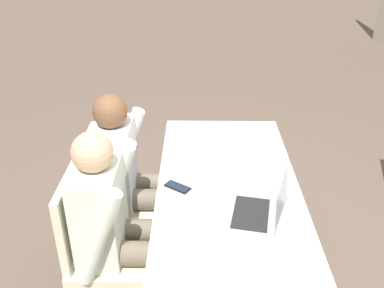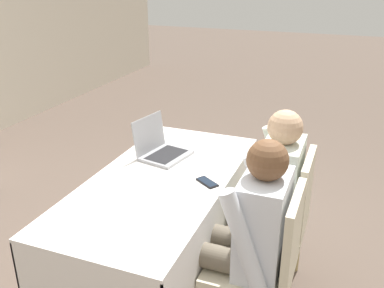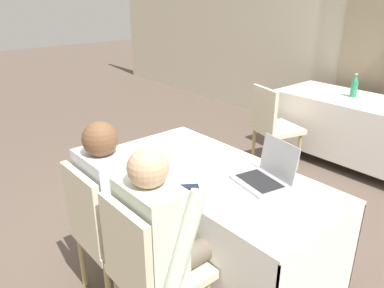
{
  "view_description": "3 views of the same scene",
  "coord_description": "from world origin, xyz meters",
  "px_view_note": "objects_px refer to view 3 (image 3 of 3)",
  "views": [
    {
      "loc": [
        1.98,
        -0.18,
        2.07
      ],
      "look_at": [
        0.0,
        -0.2,
        1.0
      ],
      "focal_mm": 40.0,
      "sensor_mm": 36.0,
      "label": 1
    },
    {
      "loc": [
        -2.04,
        -1.0,
        1.91
      ],
      "look_at": [
        0.0,
        -0.2,
        1.0
      ],
      "focal_mm": 40.0,
      "sensor_mm": 36.0,
      "label": 2
    },
    {
      "loc": [
        1.56,
        -1.53,
        1.84
      ],
      "look_at": [
        0.0,
        -0.2,
        1.0
      ],
      "focal_mm": 35.0,
      "sensor_mm": 36.0,
      "label": 3
    }
  ],
  "objects_px": {
    "water_bottle": "(354,87)",
    "cell_phone": "(187,187)",
    "laptop": "(265,175)",
    "chair_near_right": "(149,267)",
    "chair_near_left": "(105,227)",
    "person_white_shirt": "(164,234)",
    "chair_far_spare": "(272,124)",
    "person_checkered_shirt": "(118,198)"
  },
  "relations": [
    {
      "from": "chair_far_spare",
      "to": "chair_near_right",
      "type": "bearing_deg",
      "value": 129.34
    },
    {
      "from": "laptop",
      "to": "cell_phone",
      "type": "relative_size",
      "value": 2.29
    },
    {
      "from": "chair_near_left",
      "to": "chair_far_spare",
      "type": "relative_size",
      "value": 1.0
    },
    {
      "from": "laptop",
      "to": "water_bottle",
      "type": "xyz_separation_m",
      "value": [
        -0.65,
        2.3,
        0.07
      ]
    },
    {
      "from": "cell_phone",
      "to": "person_white_shirt",
      "type": "height_order",
      "value": "person_white_shirt"
    },
    {
      "from": "chair_near_left",
      "to": "chair_near_right",
      "type": "xyz_separation_m",
      "value": [
        0.47,
        0.0,
        0.0
      ]
    },
    {
      "from": "laptop",
      "to": "chair_near_right",
      "type": "height_order",
      "value": "laptop"
    },
    {
      "from": "cell_phone",
      "to": "chair_far_spare",
      "type": "relative_size",
      "value": 0.17
    },
    {
      "from": "chair_near_left",
      "to": "person_white_shirt",
      "type": "xyz_separation_m",
      "value": [
        0.47,
        0.1,
        0.16
      ]
    },
    {
      "from": "person_checkered_shirt",
      "to": "cell_phone",
      "type": "bearing_deg",
      "value": -131.57
    },
    {
      "from": "chair_near_left",
      "to": "cell_phone",
      "type": "bearing_deg",
      "value": -123.64
    },
    {
      "from": "laptop",
      "to": "chair_near_left",
      "type": "bearing_deg",
      "value": -111.4
    },
    {
      "from": "chair_near_left",
      "to": "chair_far_spare",
      "type": "distance_m",
      "value": 2.35
    },
    {
      "from": "chair_near_left",
      "to": "person_white_shirt",
      "type": "distance_m",
      "value": 0.51
    },
    {
      "from": "water_bottle",
      "to": "cell_phone",
      "type": "bearing_deg",
      "value": -81.7
    },
    {
      "from": "laptop",
      "to": "chair_near_right",
      "type": "xyz_separation_m",
      "value": [
        -0.06,
        -0.83,
        -0.28
      ]
    },
    {
      "from": "chair_far_spare",
      "to": "person_white_shirt",
      "type": "xyz_separation_m",
      "value": [
        1.01,
        -2.18,
        0.16
      ]
    },
    {
      "from": "laptop",
      "to": "cell_phone",
      "type": "distance_m",
      "value": 0.49
    },
    {
      "from": "water_bottle",
      "to": "person_checkered_shirt",
      "type": "xyz_separation_m",
      "value": [
        0.12,
        -3.03,
        -0.19
      ]
    },
    {
      "from": "water_bottle",
      "to": "person_white_shirt",
      "type": "relative_size",
      "value": 0.22
    },
    {
      "from": "laptop",
      "to": "chair_far_spare",
      "type": "xyz_separation_m",
      "value": [
        -1.07,
        1.46,
        -0.28
      ]
    },
    {
      "from": "laptop",
      "to": "chair_near_left",
      "type": "relative_size",
      "value": 0.39
    },
    {
      "from": "chair_near_left",
      "to": "person_checkered_shirt",
      "type": "relative_size",
      "value": 0.78
    },
    {
      "from": "water_bottle",
      "to": "chair_near_right",
      "type": "relative_size",
      "value": 0.28
    },
    {
      "from": "laptop",
      "to": "chair_far_spare",
      "type": "height_order",
      "value": "laptop"
    },
    {
      "from": "cell_phone",
      "to": "water_bottle",
      "type": "distance_m",
      "value": 2.75
    },
    {
      "from": "chair_near_left",
      "to": "person_white_shirt",
      "type": "relative_size",
      "value": 0.78
    },
    {
      "from": "chair_far_spare",
      "to": "person_checkered_shirt",
      "type": "xyz_separation_m",
      "value": [
        0.54,
        -2.18,
        0.16
      ]
    },
    {
      "from": "cell_phone",
      "to": "water_bottle",
      "type": "relative_size",
      "value": 0.6
    },
    {
      "from": "chair_near_left",
      "to": "person_white_shirt",
      "type": "bearing_deg",
      "value": -167.53
    },
    {
      "from": "cell_phone",
      "to": "chair_near_left",
      "type": "height_order",
      "value": "chair_near_left"
    },
    {
      "from": "cell_phone",
      "to": "chair_near_right",
      "type": "bearing_deg",
      "value": -30.88
    },
    {
      "from": "chair_near_left",
      "to": "chair_near_right",
      "type": "bearing_deg",
      "value": -180.0
    },
    {
      "from": "person_checkered_shirt",
      "to": "chair_far_spare",
      "type": "bearing_deg",
      "value": -76.12
    },
    {
      "from": "chair_near_right",
      "to": "water_bottle",
      "type": "bearing_deg",
      "value": -79.35
    },
    {
      "from": "person_checkered_shirt",
      "to": "person_white_shirt",
      "type": "xyz_separation_m",
      "value": [
        0.47,
        0.0,
        0.0
      ]
    },
    {
      "from": "laptop",
      "to": "water_bottle",
      "type": "relative_size",
      "value": 1.38
    },
    {
      "from": "chair_near_right",
      "to": "chair_far_spare",
      "type": "height_order",
      "value": "same"
    },
    {
      "from": "water_bottle",
      "to": "chair_far_spare",
      "type": "xyz_separation_m",
      "value": [
        -0.42,
        -0.85,
        -0.35
      ]
    },
    {
      "from": "person_white_shirt",
      "to": "laptop",
      "type": "bearing_deg",
      "value": -94.92
    },
    {
      "from": "laptop",
      "to": "person_white_shirt",
      "type": "xyz_separation_m",
      "value": [
        -0.06,
        -0.72,
        -0.13
      ]
    },
    {
      "from": "chair_far_spare",
      "to": "person_white_shirt",
      "type": "relative_size",
      "value": 0.78
    }
  ]
}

